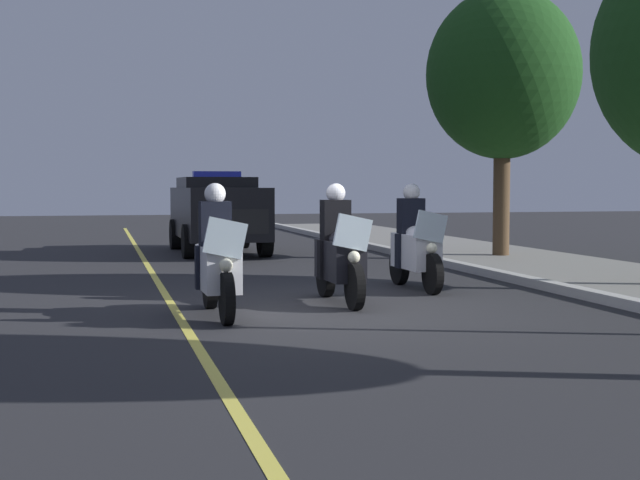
# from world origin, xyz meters

# --- Properties ---
(ground_plane) EXTENTS (80.00, 80.00, 0.00)m
(ground_plane) POSITION_xyz_m (0.00, 0.00, 0.00)
(ground_plane) COLOR #28282B
(curb_strip) EXTENTS (48.00, 0.24, 0.15)m
(curb_strip) POSITION_xyz_m (0.00, 3.92, 0.07)
(curb_strip) COLOR #B7B5AD
(curb_strip) RESTS_ON ground
(lane_stripe_center) EXTENTS (48.00, 0.12, 0.01)m
(lane_stripe_center) POSITION_xyz_m (0.00, -2.12, 0.00)
(lane_stripe_center) COLOR #E0D14C
(lane_stripe_center) RESTS_ON ground
(police_motorcycle_lead_left) EXTENTS (2.14, 0.56, 1.72)m
(police_motorcycle_lead_left) POSITION_xyz_m (0.46, -1.62, 0.70)
(police_motorcycle_lead_left) COLOR black
(police_motorcycle_lead_left) RESTS_ON ground
(police_motorcycle_lead_right) EXTENTS (2.14, 0.56, 1.72)m
(police_motorcycle_lead_right) POSITION_xyz_m (-0.37, 0.23, 0.70)
(police_motorcycle_lead_right) COLOR black
(police_motorcycle_lead_right) RESTS_ON ground
(police_motorcycle_trailing) EXTENTS (2.14, 0.56, 1.72)m
(police_motorcycle_trailing) POSITION_xyz_m (-1.70, 1.88, 0.70)
(police_motorcycle_trailing) COLOR black
(police_motorcycle_trailing) RESTS_ON ground
(police_suv) EXTENTS (4.93, 2.13, 2.05)m
(police_suv) POSITION_xyz_m (-10.25, -0.21, 1.07)
(police_suv) COLOR black
(police_suv) RESTS_ON ground
(tree_far_back) EXTENTS (3.48, 3.48, 6.04)m
(tree_far_back) POSITION_xyz_m (-6.71, 5.83, 4.20)
(tree_far_back) COLOR #4C3823
(tree_far_back) RESTS_ON sidewalk_strip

